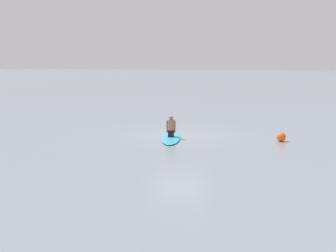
# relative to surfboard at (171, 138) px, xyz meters

# --- Properties ---
(ground_plane) EXTENTS (400.00, 400.00, 0.00)m
(ground_plane) POSITION_rel_surfboard_xyz_m (0.08, 0.74, -0.04)
(ground_plane) COLOR gray
(surfboard) EXTENTS (1.71, 3.02, 0.08)m
(surfboard) POSITION_rel_surfboard_xyz_m (0.00, 0.00, 0.00)
(surfboard) COLOR #339EC6
(surfboard) RESTS_ON ground
(person_paddler) EXTENTS (0.40, 0.37, 0.92)m
(person_paddler) POSITION_rel_surfboard_xyz_m (-0.00, -0.00, 0.46)
(person_paddler) COLOR black
(person_paddler) RESTS_ON surfboard
(buoy_marker) EXTENTS (0.38, 0.38, 0.38)m
(buoy_marker) POSITION_rel_surfboard_xyz_m (4.40, 1.21, 0.15)
(buoy_marker) COLOR #E55919
(buoy_marker) RESTS_ON ground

